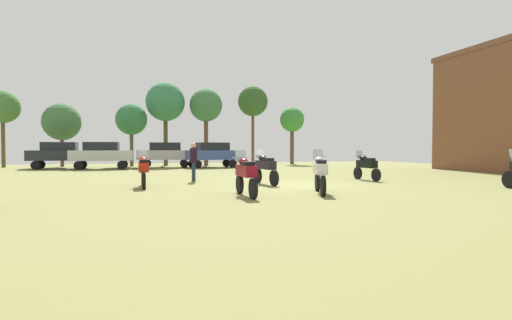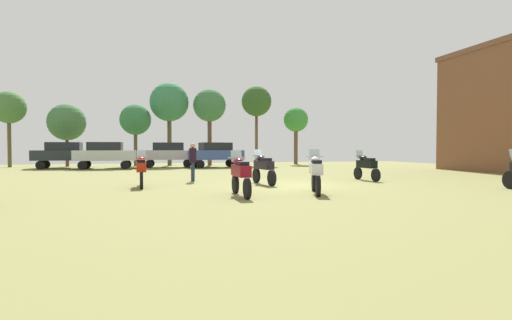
{
  "view_description": "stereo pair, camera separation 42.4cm",
  "coord_description": "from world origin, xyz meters",
  "px_view_note": "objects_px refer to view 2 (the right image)",
  "views": [
    {
      "loc": [
        -5.71,
        -15.43,
        1.55
      ],
      "look_at": [
        -0.21,
        4.24,
        0.95
      ],
      "focal_mm": 27.42,
      "sensor_mm": 36.0,
      "label": 1
    },
    {
      "loc": [
        -5.3,
        -15.54,
        1.55
      ],
      "look_at": [
        -0.21,
        4.24,
        0.95
      ],
      "focal_mm": 27.42,
      "sensor_mm": 36.0,
      "label": 2
    }
  ],
  "objects_px": {
    "car_2": "(169,153)",
    "car_4": "(105,153)",
    "tree_7": "(67,122)",
    "motorcycle_5": "(241,174)",
    "tree_3": "(210,106)",
    "tree_6": "(256,102)",
    "motorcycle_1": "(141,169)",
    "car_3": "(215,153)",
    "tree_1": "(296,120)",
    "tree_2": "(169,103)",
    "motorcycle_2": "(263,167)",
    "tree_4": "(9,108)",
    "tree_5": "(135,120)",
    "car_1": "(64,153)",
    "motorcycle_6": "(316,172)",
    "person_1": "(193,159)",
    "motorcycle_7": "(366,166)"
  },
  "relations": [
    {
      "from": "motorcycle_6",
      "to": "car_1",
      "type": "xyz_separation_m",
      "value": [
        -11.94,
        19.84,
        0.43
      ]
    },
    {
      "from": "person_1",
      "to": "tree_5",
      "type": "distance_m",
      "value": 17.68
    },
    {
      "from": "motorcycle_1",
      "to": "car_4",
      "type": "distance_m",
      "value": 15.11
    },
    {
      "from": "motorcycle_2",
      "to": "tree_3",
      "type": "relative_size",
      "value": 0.33
    },
    {
      "from": "car_2",
      "to": "car_4",
      "type": "xyz_separation_m",
      "value": [
        -4.63,
        -1.19,
        0.0
      ]
    },
    {
      "from": "car_2",
      "to": "tree_1",
      "type": "xyz_separation_m",
      "value": [
        12.23,
        3.78,
        3.08
      ]
    },
    {
      "from": "tree_3",
      "to": "tree_6",
      "type": "relative_size",
      "value": 0.93
    },
    {
      "from": "tree_3",
      "to": "motorcycle_2",
      "type": "bearing_deg",
      "value": -90.95
    },
    {
      "from": "motorcycle_5",
      "to": "tree_7",
      "type": "bearing_deg",
      "value": 111.26
    },
    {
      "from": "motorcycle_6",
      "to": "tree_7",
      "type": "xyz_separation_m",
      "value": [
        -12.51,
        23.62,
        2.99
      ]
    },
    {
      "from": "motorcycle_7",
      "to": "tree_5",
      "type": "xyz_separation_m",
      "value": [
        -11.47,
        18.72,
        3.29
      ]
    },
    {
      "from": "tree_1",
      "to": "tree_2",
      "type": "xyz_separation_m",
      "value": [
        -12.02,
        0.06,
        1.39
      ]
    },
    {
      "from": "car_4",
      "to": "tree_4",
      "type": "relative_size",
      "value": 0.7
    },
    {
      "from": "motorcycle_5",
      "to": "car_4",
      "type": "height_order",
      "value": "car_4"
    },
    {
      "from": "tree_6",
      "to": "car_4",
      "type": "bearing_deg",
      "value": -158.88
    },
    {
      "from": "car_1",
      "to": "tree_4",
      "type": "relative_size",
      "value": 0.7
    },
    {
      "from": "motorcycle_2",
      "to": "car_1",
      "type": "distance_m",
      "value": 19.6
    },
    {
      "from": "car_1",
      "to": "person_1",
      "type": "xyz_separation_m",
      "value": [
        8.36,
        -13.74,
        -0.12
      ]
    },
    {
      "from": "car_1",
      "to": "tree_6",
      "type": "xyz_separation_m",
      "value": [
        15.96,
        3.75,
        4.77
      ]
    },
    {
      "from": "motorcycle_6",
      "to": "tree_2",
      "type": "distance_m",
      "value": 24.48
    },
    {
      "from": "car_3",
      "to": "tree_7",
      "type": "height_order",
      "value": "tree_7"
    },
    {
      "from": "motorcycle_5",
      "to": "tree_3",
      "type": "xyz_separation_m",
      "value": [
        2.12,
        23.26,
        4.65
      ]
    },
    {
      "from": "car_3",
      "to": "tree_1",
      "type": "bearing_deg",
      "value": -70.83
    },
    {
      "from": "person_1",
      "to": "motorcycle_6",
      "type": "bearing_deg",
      "value": 24.43
    },
    {
      "from": "motorcycle_5",
      "to": "car_2",
      "type": "height_order",
      "value": "car_2"
    },
    {
      "from": "tree_4",
      "to": "tree_5",
      "type": "relative_size",
      "value": 1.15
    },
    {
      "from": "car_4",
      "to": "tree_2",
      "type": "bearing_deg",
      "value": -42.27
    },
    {
      "from": "motorcycle_6",
      "to": "motorcycle_2",
      "type": "bearing_deg",
      "value": 120.29
    },
    {
      "from": "tree_2",
      "to": "tree_1",
      "type": "bearing_deg",
      "value": -0.28
    },
    {
      "from": "car_2",
      "to": "car_3",
      "type": "bearing_deg",
      "value": -101.83
    },
    {
      "from": "motorcycle_5",
      "to": "tree_5",
      "type": "height_order",
      "value": "tree_5"
    },
    {
      "from": "motorcycle_6",
      "to": "person_1",
      "type": "bearing_deg",
      "value": 138.3
    },
    {
      "from": "person_1",
      "to": "tree_1",
      "type": "xyz_separation_m",
      "value": [
        11.55,
        17.47,
        3.2
      ]
    },
    {
      "from": "motorcycle_1",
      "to": "tree_1",
      "type": "distance_m",
      "value": 24.35
    },
    {
      "from": "motorcycle_1",
      "to": "tree_6",
      "type": "xyz_separation_m",
      "value": [
        9.83,
        19.77,
        5.22
      ]
    },
    {
      "from": "motorcycle_1",
      "to": "car_3",
      "type": "height_order",
      "value": "car_3"
    },
    {
      "from": "person_1",
      "to": "tree_5",
      "type": "bearing_deg",
      "value": -174.81
    },
    {
      "from": "car_1",
      "to": "tree_5",
      "type": "bearing_deg",
      "value": -56.92
    },
    {
      "from": "tree_3",
      "to": "tree_7",
      "type": "xyz_separation_m",
      "value": [
        -12.02,
        0.4,
        -1.64
      ]
    },
    {
      "from": "car_4",
      "to": "tree_7",
      "type": "relative_size",
      "value": 0.82
    },
    {
      "from": "car_4",
      "to": "tree_5",
      "type": "xyz_separation_m",
      "value": [
        1.94,
        4.6,
        2.83
      ]
    },
    {
      "from": "motorcycle_6",
      "to": "motorcycle_7",
      "type": "height_order",
      "value": "motorcycle_6"
    },
    {
      "from": "tree_4",
      "to": "tree_5",
      "type": "bearing_deg",
      "value": -1.66
    },
    {
      "from": "motorcycle_6",
      "to": "tree_5",
      "type": "relative_size",
      "value": 0.4
    },
    {
      "from": "tree_3",
      "to": "tree_5",
      "type": "relative_size",
      "value": 1.29
    },
    {
      "from": "motorcycle_5",
      "to": "tree_5",
      "type": "xyz_separation_m",
      "value": [
        -4.33,
        23.25,
        3.27
      ]
    },
    {
      "from": "car_4",
      "to": "tree_6",
      "type": "height_order",
      "value": "tree_6"
    },
    {
      "from": "motorcycle_6",
      "to": "person_1",
      "type": "relative_size",
      "value": 1.21
    },
    {
      "from": "motorcycle_1",
      "to": "car_2",
      "type": "relative_size",
      "value": 0.49
    },
    {
      "from": "motorcycle_7",
      "to": "car_3",
      "type": "height_order",
      "value": "car_3"
    }
  ]
}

